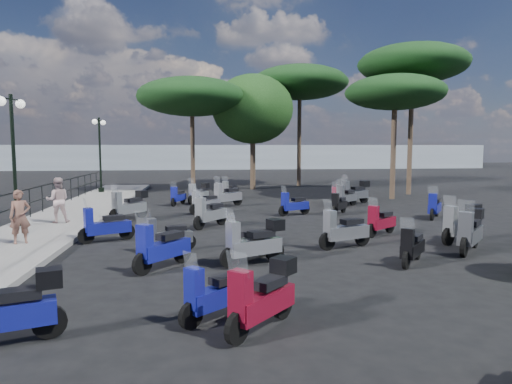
{
  "coord_description": "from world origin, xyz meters",
  "views": [
    {
      "loc": [
        -1.22,
        -14.61,
        2.84
      ],
      "look_at": [
        0.66,
        1.6,
        1.2
      ],
      "focal_mm": 32.0,
      "sensor_mm": 36.0,
      "label": 1
    }
  ],
  "objects": [
    {
      "name": "scooter_10",
      "position": [
        -1.15,
        4.65,
        0.44
      ],
      "size": [
        1.4,
        0.98,
        1.28
      ],
      "rotation": [
        0.0,
        0.0,
        2.15
      ],
      "color": "black",
      "rests_on": "ground"
    },
    {
      "name": "scooter_28",
      "position": [
        5.32,
        6.67,
        0.44
      ],
      "size": [
        1.11,
        1.19,
        1.18
      ],
      "rotation": [
        0.0,
        0.0,
        2.4
      ],
      "color": "black",
      "rests_on": "ground"
    },
    {
      "name": "scooter_21",
      "position": [
        5.44,
        6.06,
        0.47
      ],
      "size": [
        1.35,
        1.17,
        1.34
      ],
      "rotation": [
        0.0,
        0.0,
        2.28
      ],
      "color": "black",
      "rests_on": "ground"
    },
    {
      "name": "scooter_2",
      "position": [
        -2.19,
        -2.3,
        0.41
      ],
      "size": [
        1.44,
        0.7,
        1.19
      ],
      "rotation": [
        0.0,
        0.0,
        1.92
      ],
      "color": "black",
      "rests_on": "ground"
    },
    {
      "name": "scooter_19",
      "position": [
        5.88,
        -3.3,
        0.56
      ],
      "size": [
        1.4,
        1.48,
        1.48
      ],
      "rotation": [
        0.0,
        0.0,
        2.39
      ],
      "color": "black",
      "rests_on": "ground"
    },
    {
      "name": "woman",
      "position": [
        -6.28,
        -1.46,
        0.9
      ],
      "size": [
        0.65,
        0.56,
        1.5
      ],
      "primitive_type": "imported",
      "rotation": [
        0.0,
        0.0,
        0.44
      ],
      "color": "brown",
      "rests_on": "sidewalk"
    },
    {
      "name": "scooter_13",
      "position": [
        -0.19,
        -3.54,
        0.44
      ],
      "size": [
        1.26,
        1.09,
        1.25
      ],
      "rotation": [
        0.0,
        0.0,
        2.28
      ],
      "color": "black",
      "rests_on": "ground"
    },
    {
      "name": "scooter_22",
      "position": [
        6.21,
        7.07,
        0.56
      ],
      "size": [
        1.74,
        0.99,
        1.48
      ],
      "rotation": [
        0.0,
        0.0,
        1.99
      ],
      "color": "black",
      "rests_on": "ground"
    },
    {
      "name": "scooter_16",
      "position": [
        -0.13,
        6.73,
        0.51
      ],
      "size": [
        1.5,
        1.25,
        1.47
      ],
      "rotation": [
        0.0,
        0.0,
        2.25
      ],
      "color": "black",
      "rests_on": "ground"
    },
    {
      "name": "ground",
      "position": [
        0.0,
        0.0,
        0.0
      ],
      "size": [
        120.0,
        120.0,
        0.0
      ],
      "primitive_type": "plane",
      "color": "black",
      "rests_on": "ground"
    },
    {
      "name": "scooter_8",
      "position": [
        -0.04,
        -3.94,
        0.53
      ],
      "size": [
        1.64,
        0.96,
        1.4
      ],
      "rotation": [
        0.0,
        0.0,
        2.01
      ],
      "color": "black",
      "rests_on": "ground"
    },
    {
      "name": "scooter_9",
      "position": [
        -1.01,
        1.27,
        0.49
      ],
      "size": [
        1.2,
        1.44,
        1.4
      ],
      "rotation": [
        0.0,
        0.0,
        2.46
      ],
      "color": "black",
      "rests_on": "ground"
    },
    {
      "name": "scooter_14",
      "position": [
        2.67,
        -2.43,
        0.49
      ],
      "size": [
        1.67,
        0.87,
        1.4
      ],
      "rotation": [
        0.0,
        0.0,
        1.96
      ],
      "color": "black",
      "rests_on": "ground"
    },
    {
      "name": "distant_hills",
      "position": [
        0.0,
        45.0,
        1.5
      ],
      "size": [
        70.0,
        8.0,
        3.0
      ],
      "primitive_type": "cube",
      "color": "gray",
      "rests_on": "ground"
    },
    {
      "name": "pine_3",
      "position": [
        8.95,
        8.96,
        5.66
      ],
      "size": [
        5.29,
        5.29,
        6.61
      ],
      "color": "#38281E",
      "rests_on": "ground"
    },
    {
      "name": "scooter_5",
      "position": [
        -1.46,
        8.24,
        0.48
      ],
      "size": [
        1.08,
        1.39,
        1.28
      ],
      "rotation": [
        0.0,
        0.0,
        2.51
      ],
      "color": "black",
      "rests_on": "ground"
    },
    {
      "name": "scooter_7",
      "position": [
        -1.05,
        -7.35,
        0.42
      ],
      "size": [
        1.23,
        1.07,
        1.22
      ],
      "rotation": [
        0.0,
        0.0,
        2.28
      ],
      "color": "black",
      "rests_on": "ground"
    },
    {
      "name": "scooter_26",
      "position": [
        7.82,
        2.26,
        0.46
      ],
      "size": [
        1.07,
        1.4,
        1.32
      ],
      "rotation": [
        0.0,
        0.0,
        2.51
      ],
      "color": "black",
      "rests_on": "ground"
    },
    {
      "name": "pine_1",
      "position": [
        10.91,
        11.14,
        7.56
      ],
      "size": [
        6.32,
        6.32,
        8.69
      ],
      "color": "#38281E",
      "rests_on": "ground"
    },
    {
      "name": "pine_2",
      "position": [
        -1.86,
        14.42,
        5.88
      ],
      "size": [
        6.83,
        6.83,
        7.09
      ],
      "color": "#38281E",
      "rests_on": "ground"
    },
    {
      "name": "broadleaf_tree",
      "position": [
        2.05,
        15.41,
        5.25
      ],
      "size": [
        5.32,
        5.32,
        7.52
      ],
      "color": "#38281E",
      "rests_on": "ground"
    },
    {
      "name": "sidewalk",
      "position": [
        -6.5,
        3.0,
        0.07
      ],
      "size": [
        3.0,
        30.0,
        0.15
      ],
      "primitive_type": "cube",
      "color": "slate",
      "rests_on": "ground"
    },
    {
      "name": "scooter_3",
      "position": [
        -4.14,
        -0.79,
        0.46
      ],
      "size": [
        1.55,
        0.92,
        1.34
      ],
      "rotation": [
        0.0,
        0.0,
        2.04
      ],
      "color": "black",
      "rests_on": "ground"
    },
    {
      "name": "scooter_11",
      "position": [
        -2.45,
        7.56,
        0.41
      ],
      "size": [
        0.73,
        1.4,
        1.18
      ],
      "rotation": [
        0.0,
        0.0,
        2.76
      ],
      "color": "black",
      "rests_on": "ground"
    },
    {
      "name": "scooter_6",
      "position": [
        -0.34,
        -7.85,
        0.51
      ],
      "size": [
        1.27,
        1.37,
        1.36
      ],
      "rotation": [
        0.0,
        0.0,
        2.41
      ],
      "color": "black",
      "rests_on": "ground"
    },
    {
      "name": "scooter_17",
      "position": [
        0.17,
        9.92,
        0.44
      ],
      "size": [
        0.92,
        1.41,
        1.26
      ],
      "rotation": [
        0.0,
        0.0,
        2.61
      ],
      "color": "black",
      "rests_on": "ground"
    },
    {
      "name": "railing",
      "position": [
        -7.8,
        2.8,
        0.9
      ],
      "size": [
        0.04,
        26.04,
        1.1
      ],
      "color": "black",
      "rests_on": "sidewalk"
    },
    {
      "name": "scooter_1",
      "position": [
        -2.19,
        -4.09,
        0.5
      ],
      "size": [
        1.25,
        1.44,
        1.43
      ],
      "rotation": [
        0.0,
        0.0,
        2.44
      ],
      "color": "black",
      "rests_on": "ground"
    },
    {
      "name": "scooter_18",
      "position": [
        3.74,
        -4.35,
        0.42
      ],
      "size": [
        1.04,
        1.23,
        1.21
      ],
      "rotation": [
        0.0,
        0.0,
        2.45
      ],
      "color": "black",
      "rests_on": "ground"
    },
    {
      "name": "scooter_4",
      "position": [
        -4.08,
        3.32,
        0.54
      ],
      "size": [
        1.32,
        1.49,
        1.44
      ],
      "rotation": [
        0.0,
        0.0,
        2.43
      ],
      "color": "black",
      "rests_on": "ground"
    },
    {
      "name": "lamp_post_1",
      "position": [
        -7.52,
        1.52,
        2.66
      ],
      "size": [
        0.54,
        1.27,
        4.41
      ],
      "rotation": [
        0.0,
        0.0,
        -0.24
      ],
      "color": "black",
      "rests_on": "sidewalk"
    },
    {
      "name": "scooter_20",
      "position": [
        4.39,
        -0.79,
        0.44
      ],
      "size": [
        1.3,
        1.07,
        1.27
      ],
      "rotation": [
        0.0,
        0.0,
        2.24
      ],
      "color": "black",
      "rests_on": "ground"
    },
    {
      "name": "pedestrian_far",
      "position": [
        -6.33,
        2.04,
        0.95
      ],
      "size": [
        0.9,
        0.77,
        1.6
      ],
      "primitive_type": "imported",
      "rotation": [
        0.0,
        0.0,
        3.37
      ],
      "color": "#BEA0A0",
      "rests_on": "sidewalk"
    },
    {
      "name": "scooter_15",
      "position": [
        2.47,
        3.72,
        0.43
      ],
      "size": [
        1.44,
        0.84,
        1.24
      ],
      "rotation": [
        0.0,
        0.0,
        2.03
      ],
      "color": "black",
      "rests_on": "ground"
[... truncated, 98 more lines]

